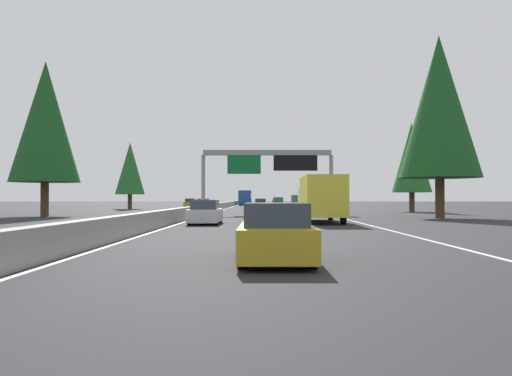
{
  "coord_description": "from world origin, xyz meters",
  "views": [
    {
      "loc": [
        -1.53,
        -5.25,
        1.6
      ],
      "look_at": [
        49.0,
        -4.78,
        2.53
      ],
      "focal_mm": 36.8,
      "sensor_mm": 36.0,
      "label": 1
    }
  ],
  "objects_px": {
    "conifer_right_mid": "(412,158)",
    "conifer_left_mid": "(130,169)",
    "sign_gantry_overhead": "(269,163)",
    "sedan_distant_a": "(205,213)",
    "sedan_mid_right": "(260,204)",
    "sedan_far_left": "(276,234)",
    "oncoming_far": "(203,204)",
    "oncoming_near": "(191,203)",
    "box_truck_far_right": "(320,197)",
    "bus_mid_center": "(245,197)",
    "minivan_mid_left": "(278,201)",
    "conifer_left_near": "(45,122)",
    "conifer_right_near": "(439,107)",
    "sedan_distant_b": "(276,201)",
    "pickup_near_center": "(302,205)"
  },
  "relations": [
    {
      "from": "minivan_mid_left",
      "to": "sign_gantry_overhead",
      "type": "bearing_deg",
      "value": 177.28
    },
    {
      "from": "minivan_mid_left",
      "to": "conifer_left_near",
      "type": "relative_size",
      "value": 0.37
    },
    {
      "from": "minivan_mid_left",
      "to": "pickup_near_center",
      "type": "relative_size",
      "value": 0.89
    },
    {
      "from": "sedan_mid_right",
      "to": "conifer_left_near",
      "type": "bearing_deg",
      "value": 150.06
    },
    {
      "from": "sedan_mid_right",
      "to": "conifer_right_mid",
      "type": "bearing_deg",
      "value": -135.78
    },
    {
      "from": "pickup_near_center",
      "to": "oncoming_near",
      "type": "xyz_separation_m",
      "value": [
        37.36,
        15.79,
        -0.23
      ]
    },
    {
      "from": "box_truck_far_right",
      "to": "oncoming_far",
      "type": "bearing_deg",
      "value": 16.36
    },
    {
      "from": "sedan_mid_right",
      "to": "bus_mid_center",
      "type": "xyz_separation_m",
      "value": [
        35.99,
        3.31,
        1.03
      ]
    },
    {
      "from": "sign_gantry_overhead",
      "to": "sedan_distant_a",
      "type": "bearing_deg",
      "value": 167.39
    },
    {
      "from": "pickup_near_center",
      "to": "oncoming_near",
      "type": "height_order",
      "value": "pickup_near_center"
    },
    {
      "from": "oncoming_near",
      "to": "conifer_right_mid",
      "type": "relative_size",
      "value": 0.44
    },
    {
      "from": "sign_gantry_overhead",
      "to": "conifer_left_near",
      "type": "height_order",
      "value": "conifer_left_near"
    },
    {
      "from": "oncoming_near",
      "to": "oncoming_far",
      "type": "bearing_deg",
      "value": 15.71
    },
    {
      "from": "sign_gantry_overhead",
      "to": "conifer_left_mid",
      "type": "xyz_separation_m",
      "value": [
        23.8,
        19.37,
        0.82
      ]
    },
    {
      "from": "conifer_right_mid",
      "to": "oncoming_far",
      "type": "bearing_deg",
      "value": 57.04
    },
    {
      "from": "sedan_mid_right",
      "to": "oncoming_far",
      "type": "xyz_separation_m",
      "value": [
        -1.12,
        8.25,
        0.0
      ]
    },
    {
      "from": "sedan_far_left",
      "to": "minivan_mid_left",
      "type": "distance_m",
      "value": 97.73
    },
    {
      "from": "sedan_distant_a",
      "to": "sedan_distant_b",
      "type": "xyz_separation_m",
      "value": [
        97.38,
        -7.04,
        0.0
      ]
    },
    {
      "from": "sedan_far_left",
      "to": "oncoming_far",
      "type": "distance_m",
      "value": 62.96
    },
    {
      "from": "oncoming_far",
      "to": "conifer_right_near",
      "type": "relative_size",
      "value": 0.31
    },
    {
      "from": "sedan_distant_a",
      "to": "oncoming_far",
      "type": "bearing_deg",
      "value": 6.43
    },
    {
      "from": "oncoming_near",
      "to": "conifer_left_mid",
      "type": "bearing_deg",
      "value": -25.83
    },
    {
      "from": "oncoming_far",
      "to": "conifer_right_near",
      "type": "height_order",
      "value": "conifer_right_near"
    },
    {
      "from": "sedan_far_left",
      "to": "oncoming_near",
      "type": "xyz_separation_m",
      "value": [
        74.91,
        12.21,
        0.0
      ]
    },
    {
      "from": "sedan_distant_b",
      "to": "oncoming_far",
      "type": "relative_size",
      "value": 1.0
    },
    {
      "from": "conifer_right_mid",
      "to": "conifer_left_mid",
      "type": "bearing_deg",
      "value": 67.11
    },
    {
      "from": "sedan_distant_a",
      "to": "conifer_right_near",
      "type": "xyz_separation_m",
      "value": [
        9.16,
        -17.32,
        8.04
      ]
    },
    {
      "from": "oncoming_near",
      "to": "conifer_left_mid",
      "type": "distance_m",
      "value": 16.29
    },
    {
      "from": "sedan_far_left",
      "to": "pickup_near_center",
      "type": "relative_size",
      "value": 0.79
    },
    {
      "from": "pickup_near_center",
      "to": "conifer_left_near",
      "type": "xyz_separation_m",
      "value": [
        -6.08,
        22.45,
        7.21
      ]
    },
    {
      "from": "sedan_mid_right",
      "to": "conifer_left_near",
      "type": "distance_m",
      "value": 37.69
    },
    {
      "from": "bus_mid_center",
      "to": "conifer_left_mid",
      "type": "bearing_deg",
      "value": 158.43
    },
    {
      "from": "sedan_far_left",
      "to": "minivan_mid_left",
      "type": "relative_size",
      "value": 0.88
    },
    {
      "from": "conifer_right_mid",
      "to": "conifer_left_mid",
      "type": "xyz_separation_m",
      "value": [
        15.03,
        35.59,
        -0.35
      ]
    },
    {
      "from": "sign_gantry_overhead",
      "to": "box_truck_far_right",
      "type": "bearing_deg",
      "value": -169.26
    },
    {
      "from": "sedan_mid_right",
      "to": "conifer_left_mid",
      "type": "height_order",
      "value": "conifer_left_mid"
    },
    {
      "from": "bus_mid_center",
      "to": "oncoming_far",
      "type": "height_order",
      "value": "bus_mid_center"
    },
    {
      "from": "sign_gantry_overhead",
      "to": "conifer_right_mid",
      "type": "distance_m",
      "value": 18.48
    },
    {
      "from": "box_truck_far_right",
      "to": "oncoming_far",
      "type": "height_order",
      "value": "box_truck_far_right"
    },
    {
      "from": "minivan_mid_left",
      "to": "conifer_right_mid",
      "type": "relative_size",
      "value": 0.5
    },
    {
      "from": "minivan_mid_left",
      "to": "oncoming_near",
      "type": "bearing_deg",
      "value": 145.75
    },
    {
      "from": "conifer_left_near",
      "to": "conifer_left_mid",
      "type": "distance_m",
      "value": 29.61
    },
    {
      "from": "conifer_right_near",
      "to": "sedan_mid_right",
      "type": "bearing_deg",
      "value": 21.4
    },
    {
      "from": "minivan_mid_left",
      "to": "conifer_right_mid",
      "type": "distance_m",
      "value": 53.67
    },
    {
      "from": "sign_gantry_overhead",
      "to": "sedan_far_left",
      "type": "bearing_deg",
      "value": 179.36
    },
    {
      "from": "sedan_distant_a",
      "to": "pickup_near_center",
      "type": "height_order",
      "value": "pickup_near_center"
    },
    {
      "from": "sign_gantry_overhead",
      "to": "sedan_distant_a",
      "type": "relative_size",
      "value": 2.88
    },
    {
      "from": "sign_gantry_overhead",
      "to": "oncoming_far",
      "type": "height_order",
      "value": "sign_gantry_overhead"
    },
    {
      "from": "conifer_left_mid",
      "to": "oncoming_near",
      "type": "bearing_deg",
      "value": -25.83
    },
    {
      "from": "box_truck_far_right",
      "to": "conifer_right_mid",
      "type": "xyz_separation_m",
      "value": [
        25.06,
        -13.14,
        4.48
      ]
    }
  ]
}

